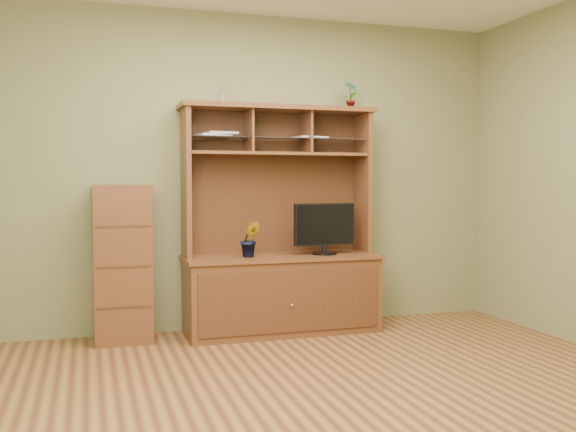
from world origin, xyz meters
name	(u,v)px	position (x,y,z in m)	size (l,w,h in m)	color
room	(341,166)	(0.00, 0.00, 1.35)	(4.54, 4.04, 2.74)	#532E17
media_hutch	(281,270)	(0.16, 1.73, 0.52)	(1.66, 0.61, 1.90)	#4C2C15
monitor	(325,228)	(0.52, 1.65, 0.88)	(0.55, 0.21, 0.43)	black
orchid_plant	(250,239)	(-0.12, 1.65, 0.80)	(0.16, 0.13, 0.30)	#345F20
top_plant	(350,95)	(0.82, 1.80, 2.03)	(0.13, 0.09, 0.25)	#336222
reed_diffuser	(223,92)	(-0.31, 1.80, 2.00)	(0.05, 0.05, 0.25)	silver
magazines	(248,136)	(-0.10, 1.80, 1.65)	(1.14, 0.26, 0.04)	#BBBBC0
side_cabinet	(122,263)	(-1.13, 1.78, 0.62)	(0.44, 0.40, 1.24)	#4C2C15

